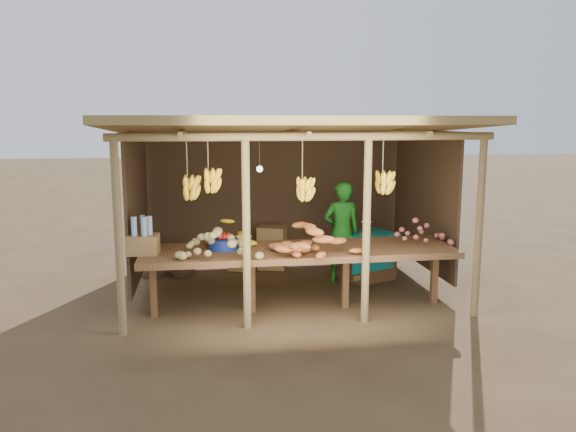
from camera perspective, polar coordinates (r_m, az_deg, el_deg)
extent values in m
plane|color=brown|center=(8.14, 0.00, -7.30)|extent=(60.00, 60.00, 0.00)
cylinder|color=olive|center=(6.40, -16.84, -2.25)|extent=(0.09, 0.09, 2.20)
cylinder|color=olive|center=(7.12, 18.84, -1.18)|extent=(0.09, 0.09, 2.20)
cylinder|color=olive|center=(9.34, -14.26, 1.51)|extent=(0.09, 0.09, 2.20)
cylinder|color=olive|center=(9.85, 10.86, 2.04)|extent=(0.09, 0.09, 2.20)
cylinder|color=olive|center=(6.35, -4.24, -1.96)|extent=(0.09, 0.09, 2.20)
cylinder|color=olive|center=(6.60, 7.97, -1.58)|extent=(0.09, 0.09, 2.20)
cylinder|color=olive|center=(6.31, 2.04, 8.06)|extent=(4.40, 0.09, 0.09)
cylinder|color=olive|center=(9.28, -1.39, 8.57)|extent=(4.40, 0.09, 0.09)
cube|color=#A4854C|center=(7.79, 0.00, 9.03)|extent=(4.70, 3.50, 0.28)
cube|color=#493422|center=(9.33, -1.35, 2.48)|extent=(4.20, 0.04, 1.98)
cube|color=#493422|center=(8.04, -15.04, 0.99)|extent=(0.04, 2.40, 1.98)
cube|color=#493422|center=(8.62, 13.61, 1.61)|extent=(0.04, 2.40, 1.98)
cube|color=brown|center=(7.04, 1.15, -3.61)|extent=(3.90, 1.05, 0.08)
cube|color=brown|center=(7.08, -13.50, -7.16)|extent=(0.08, 0.08, 0.72)
cube|color=brown|center=(7.07, -3.70, -6.93)|extent=(0.08, 0.08, 0.72)
cube|color=brown|center=(7.26, 5.84, -6.50)|extent=(0.08, 0.08, 0.72)
cube|color=brown|center=(7.64, 14.64, -5.96)|extent=(0.08, 0.08, 0.72)
cylinder|color=navy|center=(7.02, -6.58, -2.83)|extent=(0.38, 0.38, 0.13)
cube|color=olive|center=(6.93, -14.51, -2.81)|extent=(0.38, 0.31, 0.23)
imported|color=#19711B|center=(8.33, 5.49, -1.64)|extent=(0.55, 0.37, 1.50)
cube|color=brown|center=(8.64, 8.01, -4.21)|extent=(0.86, 0.81, 0.64)
cube|color=#0D8D95|center=(8.56, 8.07, -1.92)|extent=(0.96, 0.90, 0.06)
cube|color=olive|center=(9.08, -1.61, -4.28)|extent=(0.52, 0.46, 0.34)
cube|color=olive|center=(9.01, -1.62, -2.15)|extent=(0.52, 0.46, 0.34)
cube|color=olive|center=(9.04, -4.59, -4.37)|extent=(0.52, 0.46, 0.34)
ellipsoid|color=#493422|center=(8.88, -13.53, -4.30)|extent=(0.47, 0.47, 0.63)
ellipsoid|color=#493422|center=(8.85, -10.79, -4.25)|extent=(0.47, 0.47, 0.63)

